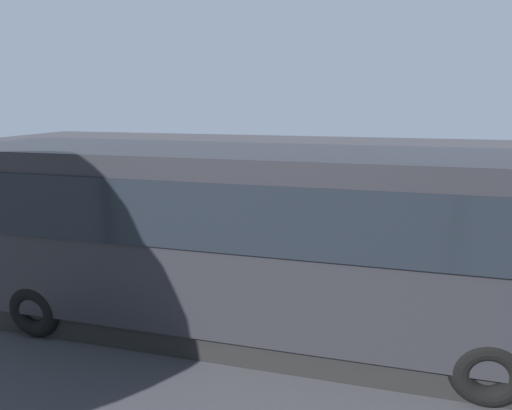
{
  "coord_description": "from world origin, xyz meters",
  "views": [
    {
      "loc": [
        -1.34,
        12.08,
        4.01
      ],
      "look_at": [
        1.75,
        0.33,
        1.1
      ],
      "focal_mm": 30.31,
      "sensor_mm": 36.0,
      "label": 1
    }
  ],
  "objects_px": {
    "tour_bus": "(250,243)",
    "parked_motorcycle_silver": "(240,266)",
    "stunt_motorcycle": "(213,187)",
    "traffic_cone": "(270,220)",
    "spectator_left": "(265,230)",
    "spectator_centre": "(220,227)",
    "spectator_far_left": "(324,238)"
  },
  "relations": [
    {
      "from": "parked_motorcycle_silver",
      "to": "traffic_cone",
      "type": "bearing_deg",
      "value": -85.57
    },
    {
      "from": "tour_bus",
      "to": "spectator_far_left",
      "type": "relative_size",
      "value": 5.95
    },
    {
      "from": "spectator_far_left",
      "to": "parked_motorcycle_silver",
      "type": "height_order",
      "value": "spectator_far_left"
    },
    {
      "from": "spectator_left",
      "to": "spectator_centre",
      "type": "bearing_deg",
      "value": 0.31
    },
    {
      "from": "spectator_far_left",
      "to": "spectator_centre",
      "type": "relative_size",
      "value": 1.02
    },
    {
      "from": "spectator_far_left",
      "to": "spectator_centre",
      "type": "bearing_deg",
      "value": -7.47
    },
    {
      "from": "spectator_left",
      "to": "parked_motorcycle_silver",
      "type": "relative_size",
      "value": 0.82
    },
    {
      "from": "spectator_centre",
      "to": "traffic_cone",
      "type": "height_order",
      "value": "spectator_centre"
    },
    {
      "from": "tour_bus",
      "to": "stunt_motorcycle",
      "type": "bearing_deg",
      "value": -65.35
    },
    {
      "from": "spectator_left",
      "to": "traffic_cone",
      "type": "relative_size",
      "value": 2.65
    },
    {
      "from": "parked_motorcycle_silver",
      "to": "traffic_cone",
      "type": "relative_size",
      "value": 3.21
    },
    {
      "from": "spectator_far_left",
      "to": "spectator_left",
      "type": "bearing_deg",
      "value": -13.58
    },
    {
      "from": "spectator_left",
      "to": "spectator_centre",
      "type": "xyz_separation_m",
      "value": [
        1.16,
        0.01,
        -0.01
      ]
    },
    {
      "from": "tour_bus",
      "to": "spectator_left",
      "type": "height_order",
      "value": "tour_bus"
    },
    {
      "from": "tour_bus",
      "to": "spectator_left",
      "type": "bearing_deg",
      "value": -81.57
    },
    {
      "from": "tour_bus",
      "to": "stunt_motorcycle",
      "type": "distance_m",
      "value": 8.62
    },
    {
      "from": "spectator_centre",
      "to": "parked_motorcycle_silver",
      "type": "bearing_deg",
      "value": 127.5
    },
    {
      "from": "tour_bus",
      "to": "traffic_cone",
      "type": "bearing_deg",
      "value": -80.11
    },
    {
      "from": "spectator_left",
      "to": "parked_motorcycle_silver",
      "type": "bearing_deg",
      "value": 74.3
    },
    {
      "from": "spectator_left",
      "to": "spectator_centre",
      "type": "height_order",
      "value": "spectator_centre"
    },
    {
      "from": "tour_bus",
      "to": "parked_motorcycle_silver",
      "type": "xyz_separation_m",
      "value": [
        0.74,
        -1.77,
        -1.16
      ]
    },
    {
      "from": "spectator_far_left",
      "to": "spectator_left",
      "type": "xyz_separation_m",
      "value": [
        1.44,
        -0.35,
        -0.02
      ]
    },
    {
      "from": "parked_motorcycle_silver",
      "to": "stunt_motorcycle",
      "type": "relative_size",
      "value": 1.01
    },
    {
      "from": "traffic_cone",
      "to": "spectator_centre",
      "type": "bearing_deg",
      "value": 81.4
    },
    {
      "from": "traffic_cone",
      "to": "tour_bus",
      "type": "bearing_deg",
      "value": 99.89
    },
    {
      "from": "parked_motorcycle_silver",
      "to": "spectator_centre",
      "type": "bearing_deg",
      "value": -52.5
    },
    {
      "from": "parked_motorcycle_silver",
      "to": "stunt_motorcycle",
      "type": "bearing_deg",
      "value": -64.8
    },
    {
      "from": "spectator_far_left",
      "to": "spectator_left",
      "type": "height_order",
      "value": "spectator_far_left"
    },
    {
      "from": "spectator_far_left",
      "to": "traffic_cone",
      "type": "height_order",
      "value": "spectator_far_left"
    },
    {
      "from": "stunt_motorcycle",
      "to": "traffic_cone",
      "type": "height_order",
      "value": "stunt_motorcycle"
    },
    {
      "from": "spectator_centre",
      "to": "traffic_cone",
      "type": "bearing_deg",
      "value": -98.6
    },
    {
      "from": "spectator_left",
      "to": "stunt_motorcycle",
      "type": "bearing_deg",
      "value": -57.36
    }
  ]
}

